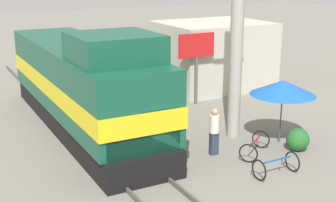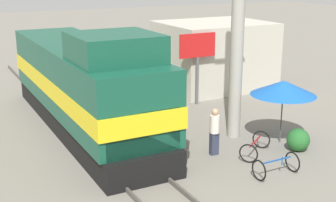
% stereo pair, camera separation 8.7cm
% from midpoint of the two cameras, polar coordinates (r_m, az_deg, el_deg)
% --- Properties ---
extents(ground_plane, '(120.00, 120.00, 0.00)m').
position_cam_midpoint_polar(ground_plane, '(16.12, -5.14, -7.76)').
color(ground_plane, slate).
extents(rail_near, '(0.08, 36.96, 0.15)m').
position_cam_midpoint_polar(rail_near, '(15.86, -7.56, -7.96)').
color(rail_near, '#4C4742').
rests_on(rail_near, ground_plane).
extents(rail_far, '(0.08, 36.96, 0.15)m').
position_cam_midpoint_polar(rail_far, '(16.35, -2.81, -7.07)').
color(rail_far, '#4C4742').
rests_on(rail_far, ground_plane).
extents(locomotive, '(2.95, 12.49, 4.40)m').
position_cam_midpoint_polar(locomotive, '(19.09, -9.92, 1.80)').
color(locomotive, black).
rests_on(locomotive, ground_plane).
extents(utility_pole, '(1.80, 0.50, 9.73)m').
position_cam_midpoint_polar(utility_pole, '(17.81, 8.71, 10.75)').
color(utility_pole, '#9E998E').
rests_on(utility_pole, ground_plane).
extents(vendor_umbrella, '(2.45, 2.45, 2.44)m').
position_cam_midpoint_polar(vendor_umbrella, '(17.91, 14.03, 1.57)').
color(vendor_umbrella, '#4C4C4C').
rests_on(vendor_umbrella, ground_plane).
extents(billboard_sign, '(1.94, 0.12, 3.48)m').
position_cam_midpoint_polar(billboard_sign, '(22.46, 3.72, 6.09)').
color(billboard_sign, '#595959').
rests_on(billboard_sign, ground_plane).
extents(shrub_cluster, '(0.84, 0.84, 0.84)m').
position_cam_midpoint_polar(shrub_cluster, '(17.75, 15.72, -4.58)').
color(shrub_cluster, '#236028').
rests_on(shrub_cluster, ground_plane).
extents(person_bystander, '(0.34, 0.34, 1.72)m').
position_cam_midpoint_polar(person_bystander, '(16.67, 5.84, -3.52)').
color(person_bystander, '#2D3347').
rests_on(person_bystander, ground_plane).
extents(bicycle, '(1.68, 1.46, 0.68)m').
position_cam_midpoint_polar(bicycle, '(17.02, 10.72, -5.40)').
color(bicycle, black).
rests_on(bicycle, ground_plane).
extents(bicycle_spare, '(1.46, 0.71, 0.68)m').
position_cam_midpoint_polar(bicycle_spare, '(15.52, 13.20, -7.69)').
color(bicycle_spare, black).
rests_on(bicycle_spare, ground_plane).
extents(building_block_distant, '(5.69, 4.70, 3.60)m').
position_cam_midpoint_polar(building_block_distant, '(26.22, 5.71, 5.64)').
color(building_block_distant, '#B7B2A3').
rests_on(building_block_distant, ground_plane).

